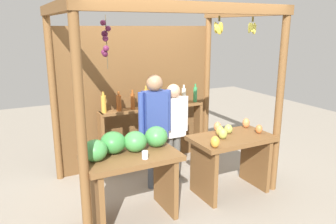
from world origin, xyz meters
TOP-DOWN VIEW (x-y plane):
  - ground_plane at (0.00, 0.00)m, footprint 12.00×12.00m
  - market_stall at (0.00, 0.40)m, footprint 2.74×1.84m
  - fruit_counter_left at (-0.73, -0.60)m, footprint 1.15×0.64m
  - fruit_counter_right at (0.72, -0.64)m, footprint 1.10×0.66m
  - bottle_shelf_unit at (0.14, 0.65)m, footprint 1.76×0.22m
  - vendor_man at (-0.14, -0.05)m, footprint 0.48×0.22m
  - vendor_woman at (0.21, 0.07)m, footprint 0.48×0.20m

SIDE VIEW (x-z plane):
  - ground_plane at x=0.00m, z-range 0.00..0.00m
  - fruit_counter_right at x=0.72m, z-range 0.11..1.07m
  - fruit_counter_left at x=-0.73m, z-range 0.20..1.26m
  - bottle_shelf_unit at x=0.14m, z-range 0.13..1.47m
  - vendor_woman at x=0.21m, z-range 0.13..1.58m
  - vendor_man at x=-0.14m, z-range 0.16..1.78m
  - market_stall at x=0.00m, z-range 0.19..2.69m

